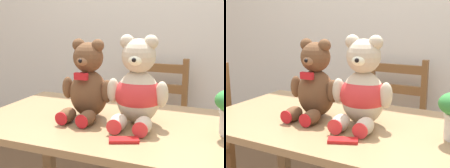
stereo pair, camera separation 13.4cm
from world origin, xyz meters
The scene contains 6 objects.
wall_back centered at (0.00, 1.45, 1.30)m, with size 8.00×0.04×2.60m, color silver.
dining_table centered at (0.00, 0.36, 0.64)m, with size 1.27×0.71×0.76m.
wooden_chair_behind centered at (-0.06, 1.16, 0.45)m, with size 0.43×0.45×0.93m.
teddy_bear_left centered at (-0.15, 0.36, 0.92)m, with size 0.25×0.24×0.36m.
teddy_bear_right centered at (0.08, 0.37, 0.91)m, with size 0.27×0.28×0.38m.
chocolate_bar centered at (0.10, 0.15, 0.77)m, with size 0.11×0.05×0.01m, color red.
Camera 1 is at (0.47, -0.86, 1.21)m, focal length 50.00 mm.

